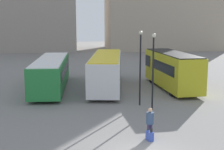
{
  "coord_description": "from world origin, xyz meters",
  "views": [
    {
      "loc": [
        -3.02,
        -13.01,
        6.19
      ],
      "look_at": [
        -0.62,
        9.0,
        2.3
      ],
      "focal_mm": 50.0,
      "sensor_mm": 36.0,
      "label": 1
    }
  ],
  "objects": [
    {
      "name": "lamp_post_1",
      "position": [
        2.08,
        7.69,
        3.15
      ],
      "size": [
        0.28,
        0.28,
        5.32
      ],
      "color": "black",
      "rests_on": "ground_plane"
    },
    {
      "name": "lamp_post_0",
      "position": [
        1.44,
        8.96,
        3.23
      ],
      "size": [
        0.28,
        0.28,
        5.46
      ],
      "color": "black",
      "rests_on": "ground_plane"
    },
    {
      "name": "bus_0",
      "position": [
        -5.49,
        15.44,
        1.52
      ],
      "size": [
        2.9,
        11.36,
        2.78
      ],
      "rotation": [
        0.0,
        0.0,
        1.54
      ],
      "color": "#237A38",
      "rests_on": "ground_plane"
    },
    {
      "name": "suitcase",
      "position": [
        0.62,
        2.13,
        0.25
      ],
      "size": [
        0.37,
        0.49,
        0.71
      ],
      "rotation": [
        0.0,
        0.0,
        1.85
      ],
      "color": "#334CB2",
      "rests_on": "ground_plane"
    },
    {
      "name": "bus_2",
      "position": [
        5.49,
        14.45,
        1.78
      ],
      "size": [
        3.01,
        9.19,
        3.31
      ],
      "rotation": [
        0.0,
        0.0,
        1.64
      ],
      "color": "gold",
      "rests_on": "ground_plane"
    },
    {
      "name": "bus_1",
      "position": [
        -0.43,
        15.49,
        1.67
      ],
      "size": [
        4.17,
        11.91,
        3.06
      ],
      "rotation": [
        0.0,
        0.0,
        1.43
      ],
      "color": "silver",
      "rests_on": "ground_plane"
    },
    {
      "name": "traveler",
      "position": [
        0.73,
        2.64,
        0.96
      ],
      "size": [
        0.51,
        0.51,
        1.61
      ],
      "rotation": [
        0.0,
        0.0,
        1.85
      ],
      "color": "#382D4C",
      "rests_on": "ground_plane"
    }
  ]
}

